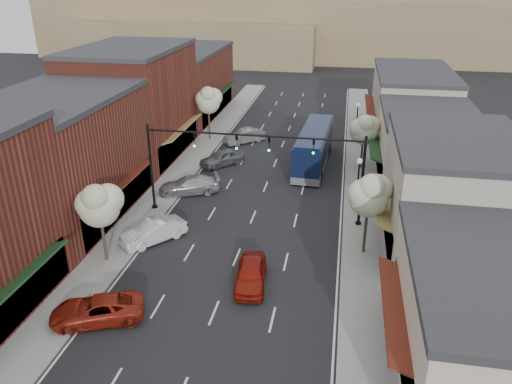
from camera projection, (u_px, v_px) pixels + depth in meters
The scene contains 29 objects.
ground at pixel (230, 274), 31.44m from camera, with size 160.00×160.00×0.00m, color black.
sidewalk_left at pixel (189, 162), 49.39m from camera, with size 2.80×73.00×0.15m, color gray.
sidewalk_right at pixel (362, 174), 46.67m from camera, with size 2.80×73.00×0.15m, color gray.
curb_left at pixel (203, 163), 49.16m from camera, with size 0.25×73.00×0.17m, color gray.
curb_right at pixel (346, 173), 46.90m from camera, with size 0.25×73.00×0.17m, color gray.
bldg_left_midnear at pixel (61, 158), 37.23m from camera, with size 10.14×14.10×9.40m.
bldg_left_midfar at pixel (134, 103), 49.51m from camera, with size 10.14×14.10×10.90m.
bldg_left_far at pixel (184, 83), 64.39m from camera, with size 10.14×18.10×8.40m.
bldg_right_near at pixel (493, 322), 22.64m from camera, with size 9.14×12.10×5.90m.
bldg_right_midnear at pixel (451, 195), 33.01m from camera, with size 9.14×12.10×7.90m.
bldg_right_midfar at pixel (426, 147), 44.10m from camera, with size 9.14×12.10×6.40m.
bldg_right_far at pixel (410, 104), 56.48m from camera, with size 9.14×16.10×7.40m.
hill_far at pixel (321, 27), 109.86m from camera, with size 120.00×30.00×12.00m, color #7A6647.
hill_near at pixel (197, 41), 103.94m from camera, with size 50.00×20.00×8.00m, color #7A6647.
signal_mast_right at pixel (330, 166), 35.83m from camera, with size 8.22×0.46×7.00m.
signal_mast_left at pixel (180, 157), 37.65m from camera, with size 8.22×0.46×7.00m.
tree_right_near at pixel (370, 194), 31.81m from camera, with size 2.85×2.65×5.95m.
tree_right_far at pixel (364, 129), 46.38m from camera, with size 2.85×2.65×5.43m.
tree_left_near at pixel (99, 204), 31.00m from camera, with size 2.85×2.65×5.69m.
tree_left_far at pixel (209, 100), 54.21m from camera, with size 2.85×2.65×6.13m.
lamp_post_near at pixel (358, 176), 38.38m from camera, with size 0.44×0.44×4.44m.
lamp_post_far at pixel (357, 116), 54.11m from camera, with size 0.44×0.44×4.44m.
coach_bus at pixel (314, 147), 48.26m from camera, with size 3.19×11.86×3.59m.
red_hatchback at pixel (251, 274), 30.07m from camera, with size 1.80×4.46×1.52m, color maroon.
parked_car_a at pixel (97, 310), 27.00m from camera, with size 2.31×5.01×1.39m, color maroon.
parked_car_b at pixel (153, 231), 34.90m from camera, with size 1.64×4.70×1.55m, color silver.
parked_car_c at pixel (189, 185), 42.46m from camera, with size 2.09×5.14×1.49m, color #A5A4A9.
parked_car_d at pixel (222, 158), 48.58m from camera, with size 1.84×4.58×1.56m, color #56595E.
parked_car_e at pixel (244, 136), 54.93m from camera, with size 1.62×4.65×1.53m, color gray.
Camera 1 is at (6.34, -25.89, 17.53)m, focal length 35.00 mm.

